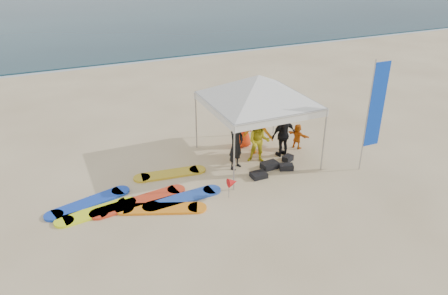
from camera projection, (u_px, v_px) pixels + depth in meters
ground at (243, 232)px, 11.55m from camera, size 120.00×120.00×0.00m
shoreline_foam at (111, 64)px, 26.49m from camera, size 160.00×1.20×0.01m
person_black_a at (236, 145)px, 14.34m from camera, size 0.75×0.67×1.71m
person_yellow at (259, 141)px, 14.77m from camera, size 0.94×0.88×1.55m
person_orange_a at (258, 132)px, 15.35m from camera, size 1.22×1.16×1.66m
person_black_b at (283, 134)px, 15.18m from camera, size 0.99×0.51×1.62m
person_orange_b at (243, 127)px, 15.87m from camera, size 0.76×0.50×1.56m
person_seated at (297, 136)px, 15.87m from camera, size 0.64×0.90×0.94m
canopy_tent at (259, 75)px, 14.04m from camera, size 4.56×4.56×3.44m
feather_flag at (376, 106)px, 13.74m from camera, size 0.63×0.04×3.74m
marker_pennant at (232, 182)px, 12.88m from camera, size 0.28×0.28×0.64m
gear_pile at (273, 167)px, 14.55m from camera, size 1.93×0.99×0.22m
surfboard_spread at (141, 199)px, 12.90m from camera, size 4.70×2.83×0.07m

